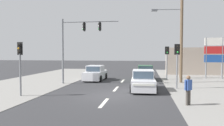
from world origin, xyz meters
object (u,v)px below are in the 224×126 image
Objects in this scene: sedan_crossing_left at (95,74)px; pedestal_signal_left_kerb at (20,60)px; utility_pole_midground_right at (180,28)px; pedestal_signal_right_kerb at (177,58)px; hatchback_oncoming_mid at (145,73)px; pedestrian_at_kerb at (188,88)px; utility_pole_background_right at (181,30)px; shopping_plaza_sign at (214,52)px; pedestal_signal_far_median at (167,57)px; sedan_oncoming_near at (143,81)px; traffic_signal_mast at (76,39)px.

pedestal_signal_left_kerb is at bearing -107.68° from sedan_crossing_left.
utility_pole_midground_right is 2.74× the size of pedestal_signal_right_kerb.
hatchback_oncoming_mid is 11.62m from pedestrian_at_kerb.
utility_pole_background_right is 6.56m from hatchback_oncoming_mid.
pedestal_signal_right_kerb and pedestal_signal_left_kerb have the same top height.
utility_pole_background_right reaches higher than pedestal_signal_right_kerb.
hatchback_oncoming_mid is (-7.57, -2.19, -2.28)m from shopping_plaza_sign.
pedestal_signal_left_kerb is (-11.37, -8.52, -2.82)m from utility_pole_midground_right.
sedan_oncoming_near is (-2.44, -7.34, -1.71)m from pedestal_signal_far_median.
pedestal_signal_left_kerb reaches higher than pedestrian_at_kerb.
sedan_crossing_left is at bearing 132.12° from sedan_oncoming_near.
utility_pole_midground_right is at bearing 84.32° from pedestrian_at_kerb.
pedestal_signal_far_median is at bearing 13.35° from sedan_crossing_left.
traffic_signal_mast is 8.32m from hatchback_oncoming_mid.
pedestal_signal_left_kerb is at bearing -156.09° from pedestal_signal_right_kerb.
shopping_plaza_sign is (4.29, 4.06, -2.25)m from utility_pole_midground_right.
utility_pole_midground_right is 2.63× the size of hatchback_oncoming_mid.
traffic_signal_mast is 15.31m from shopping_plaza_sign.
shopping_plaza_sign is 8.20m from hatchback_oncoming_mid.
traffic_signal_mast is 6.67m from pedestal_signal_left_kerb.
traffic_signal_mast is 7.51m from sedan_oncoming_near.
utility_pole_midground_right reaches higher than sedan_crossing_left.
pedestal_signal_left_kerb reaches higher than sedan_oncoming_near.
shopping_plaza_sign reaches higher than hatchback_oncoming_mid.
pedestrian_at_kerb is at bearing -5.40° from pedestal_signal_left_kerb.
shopping_plaza_sign is at bearing 68.91° from pedestrian_at_kerb.
traffic_signal_mast reaches higher than shopping_plaza_sign.
pedestrian_at_kerb is at bearing -91.72° from pedestal_signal_right_kerb.
utility_pole_background_right is 8.55m from pedestal_signal_right_kerb.
utility_pole_midground_right is at bearing 36.86° from pedestal_signal_left_kerb.
pedestal_signal_left_kerb is at bearing -106.22° from traffic_signal_mast.
sedan_crossing_left is (-5.17, -1.26, 0.00)m from hatchback_oncoming_mid.
pedestrian_at_kerb is at bearing -53.43° from sedan_crossing_left.
utility_pole_midground_right reaches higher than hatchback_oncoming_mid.
utility_pole_background_right is 17.67m from pedestal_signal_left_kerb.
traffic_signal_mast is 3.68× the size of pedestrian_at_kerb.
pedestal_signal_right_kerb is 0.83× the size of sedan_oncoming_near.
traffic_signal_mast reaches higher than sedan_crossing_left.
hatchback_oncoming_mid is at bearing 88.83° from sedan_oncoming_near.
pedestrian_at_kerb is (2.34, -11.38, 0.22)m from hatchback_oncoming_mid.
utility_pole_midground_right is at bearing -29.75° from hatchback_oncoming_mid.
pedestrian_at_kerb is (7.51, -10.12, 0.22)m from sedan_crossing_left.
pedestal_signal_left_kerb is at bearing -141.21° from shopping_plaza_sign.
traffic_signal_mast is 9.09m from pedestal_signal_right_kerb.
sedan_oncoming_near and sedan_crossing_left have the same top height.
pedestal_signal_right_kerb is at bearing -66.26° from hatchback_oncoming_mid.
pedestrian_at_kerb is at bearing -96.94° from utility_pole_background_right.
pedestal_signal_left_kerb is 8.88m from sedan_oncoming_near.
traffic_signal_mast is at bearing 73.78° from pedestal_signal_left_kerb.
pedestrian_at_kerb is at bearing -61.47° from sedan_oncoming_near.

